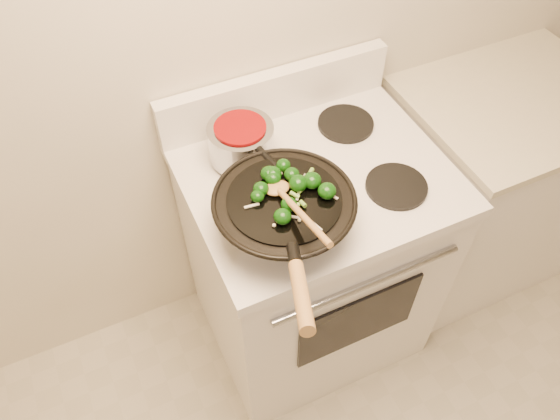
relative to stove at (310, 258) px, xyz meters
name	(u,v)px	position (x,y,z in m)	size (l,w,h in m)	color
stove	(310,258)	(0.00, 0.00, 0.00)	(0.78, 0.67, 1.08)	white
counter_unit	(484,186)	(0.80, 0.03, -0.01)	(0.74, 0.62, 0.91)	white
wok	(284,212)	(-0.18, -0.16, 0.53)	(0.38, 0.61, 0.24)	black
stirfry	(288,185)	(-0.16, -0.13, 0.59)	(0.23, 0.25, 0.04)	#0B3408
wooden_spoon	(291,203)	(-0.18, -0.20, 0.61)	(0.07, 0.30, 0.10)	olive
saucepan	(241,142)	(-0.18, 0.14, 0.52)	(0.20, 0.32, 0.12)	#9799A0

